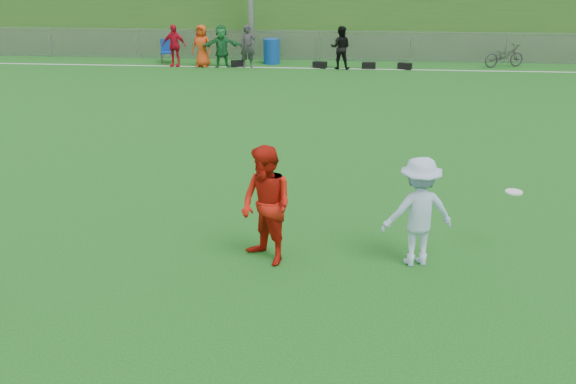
# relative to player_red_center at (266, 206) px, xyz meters

# --- Properties ---
(ground) EXTENTS (120.00, 120.00, 0.00)m
(ground) POSITION_rel_player_red_center_xyz_m (-0.05, -0.78, -0.94)
(ground) COLOR #12571A
(ground) RESTS_ON ground
(sideline_far) EXTENTS (60.00, 0.10, 0.01)m
(sideline_far) POSITION_rel_player_red_center_xyz_m (-0.05, 17.22, -0.93)
(sideline_far) COLOR white
(sideline_far) RESTS_ON ground
(fence) EXTENTS (58.00, 0.06, 1.30)m
(fence) POSITION_rel_player_red_center_xyz_m (-0.05, 19.22, -0.29)
(fence) COLOR gray
(fence) RESTS_ON ground
(berm) EXTENTS (120.00, 18.00, 3.00)m
(berm) POSITION_rel_player_red_center_xyz_m (-0.05, 30.22, 0.56)
(berm) COLOR #225116
(berm) RESTS_ON ground
(spectator_row) EXTENTS (7.80, 0.82, 1.69)m
(spectator_row) POSITION_rel_player_red_center_xyz_m (-3.22, 17.22, -0.09)
(spectator_row) COLOR red
(spectator_row) RESTS_ON ground
(gear_bags) EXTENTS (7.44, 0.44, 0.26)m
(gear_bags) POSITION_rel_player_red_center_xyz_m (0.63, 17.32, -0.81)
(gear_bags) COLOR black
(gear_bags) RESTS_ON ground
(player_red_center) EXTENTS (1.15, 1.14, 1.87)m
(player_red_center) POSITION_rel_player_red_center_xyz_m (0.00, 0.00, 0.00)
(player_red_center) COLOR red
(player_red_center) RESTS_ON ground
(player_blue) EXTENTS (1.24, 0.90, 1.73)m
(player_blue) POSITION_rel_player_red_center_xyz_m (2.32, 0.13, -0.07)
(player_blue) COLOR #AAC7EC
(player_blue) RESTS_ON ground
(frisbee) EXTENTS (0.27, 0.27, 0.03)m
(frisbee) POSITION_rel_player_red_center_xyz_m (3.85, 0.69, 0.09)
(frisbee) COLOR white
(frisbee) RESTS_ON ground
(recycling_bin) EXTENTS (0.87, 0.87, 1.03)m
(recycling_bin) POSITION_rel_player_red_center_xyz_m (-1.96, 18.22, -0.42)
(recycling_bin) COLOR #0D3E96
(recycling_bin) RESTS_ON ground
(camp_chair) EXTENTS (0.65, 0.66, 0.98)m
(camp_chair) POSITION_rel_player_red_center_xyz_m (-6.42, 18.04, -0.65)
(camp_chair) COLOR navy
(camp_chair) RESTS_ON ground
(bicycle) EXTENTS (1.85, 1.16, 0.92)m
(bicycle) POSITION_rel_player_red_center_xyz_m (7.66, 18.22, -0.48)
(bicycle) COLOR #2C2C2E
(bicycle) RESTS_ON ground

